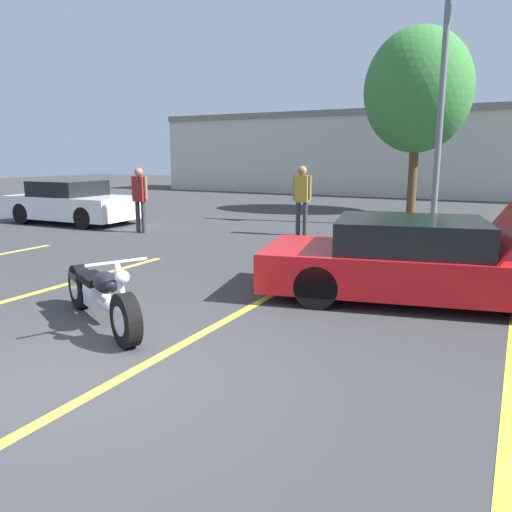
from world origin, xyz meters
TOP-DOWN VIEW (x-y plane):
  - ground_plane at (0.00, 0.00)m, footprint 80.00×80.00m
  - parking_stripe_middle at (-3.02, 1.85)m, footprint 0.12×5.95m
  - parking_stripe_back at (0.25, 1.85)m, footprint 0.12×5.95m
  - parking_stripe_far at (3.53, 1.85)m, footprint 0.12×5.95m
  - far_building at (0.00, 24.24)m, footprint 32.00×4.20m
  - light_pole at (1.29, 12.37)m, footprint 1.21×0.28m
  - tree_background at (-0.12, 15.85)m, footprint 3.76×3.76m
  - motorcycle at (-1.04, 1.25)m, footprint 2.17×1.24m
  - show_car_hood_open at (2.27, 4.27)m, footprint 4.85×2.85m
  - parked_car_left_row at (-8.89, 7.94)m, footprint 4.13×2.04m
  - spectator_near_motorcycle at (-1.60, 8.98)m, footprint 0.52×0.24m
  - spectator_midground at (-5.68, 7.40)m, footprint 0.52×0.23m

SIDE VIEW (x-z plane):
  - ground_plane at x=0.00m, z-range 0.00..0.00m
  - parking_stripe_middle at x=-3.02m, z-range 0.00..0.01m
  - parking_stripe_back at x=0.25m, z-range 0.00..0.01m
  - parking_stripe_far at x=3.53m, z-range 0.00..0.01m
  - motorcycle at x=-1.04m, z-range -0.09..0.84m
  - show_car_hood_open at x=2.27m, z-range -0.45..1.60m
  - parked_car_left_row at x=-8.89m, z-range -0.04..1.28m
  - spectator_midground at x=-5.68m, z-range 0.17..1.93m
  - spectator_near_motorcycle at x=-1.60m, z-range 0.18..2.00m
  - far_building at x=0.00m, z-range 0.14..4.54m
  - light_pole at x=1.29m, z-range 0.37..7.14m
  - tree_background at x=-0.12m, z-range 1.07..7.57m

